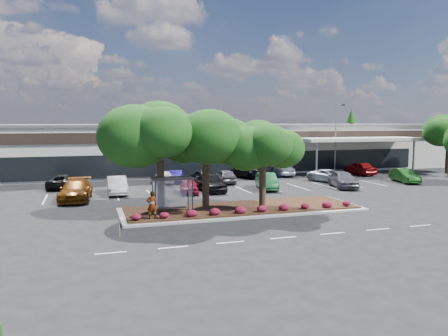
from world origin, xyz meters
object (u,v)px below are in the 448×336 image
object	(u,v)px
survey_stake	(120,225)
car_1	(117,185)
light_pole	(336,143)
car_0	(76,190)

from	to	relation	value
survey_stake	car_1	xyz separation A→B (m)	(0.89, 15.52, 0.10)
survey_stake	car_1	bearing A→B (deg)	86.72
survey_stake	car_1	world-z (taller)	car_1
light_pole	car_1	xyz separation A→B (m)	(-27.67, -7.62, -3.14)
light_pole	car_1	distance (m)	28.87
light_pole	car_0	world-z (taller)	light_pole
survey_stake	car_0	bearing A→B (deg)	101.26
light_pole	survey_stake	distance (m)	36.90
survey_stake	car_0	xyz separation A→B (m)	(-2.66, 13.34, 0.15)
car_0	car_1	distance (m)	4.16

